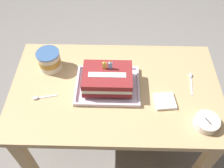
{
  "coord_description": "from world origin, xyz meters",
  "views": [
    {
      "loc": [
        -0.0,
        -0.84,
        1.81
      ],
      "look_at": [
        -0.02,
        0.0,
        0.76
      ],
      "focal_mm": 39.69,
      "sensor_mm": 36.0,
      "label": 1
    }
  ],
  "objects_px": {
    "serving_spoon_near_tray": "(39,98)",
    "foil_tray": "(108,86)",
    "bowl_stack": "(207,122)",
    "napkin_pile": "(165,101)",
    "ice_cream_tub": "(50,60)",
    "serving_spoon_by_bowls": "(191,79)",
    "birthday_cake": "(108,79)"
  },
  "relations": [
    {
      "from": "serving_spoon_near_tray",
      "to": "foil_tray",
      "type": "bearing_deg",
      "value": 13.13
    },
    {
      "from": "bowl_stack",
      "to": "napkin_pile",
      "type": "height_order",
      "value": "bowl_stack"
    },
    {
      "from": "bowl_stack",
      "to": "napkin_pile",
      "type": "xyz_separation_m",
      "value": [
        -0.19,
        0.13,
        -0.01
      ]
    },
    {
      "from": "ice_cream_tub",
      "to": "serving_spoon_near_tray",
      "type": "distance_m",
      "value": 0.23
    },
    {
      "from": "serving_spoon_near_tray",
      "to": "serving_spoon_by_bowls",
      "type": "relative_size",
      "value": 0.82
    },
    {
      "from": "ice_cream_tub",
      "to": "napkin_pile",
      "type": "distance_m",
      "value": 0.69
    },
    {
      "from": "foil_tray",
      "to": "serving_spoon_near_tray",
      "type": "height_order",
      "value": "foil_tray"
    },
    {
      "from": "bowl_stack",
      "to": "serving_spoon_near_tray",
      "type": "xyz_separation_m",
      "value": [
        -0.86,
        0.14,
        -0.02
      ]
    },
    {
      "from": "foil_tray",
      "to": "birthday_cake",
      "type": "xyz_separation_m",
      "value": [
        -0.0,
        0.0,
        0.06
      ]
    },
    {
      "from": "birthday_cake",
      "to": "serving_spoon_near_tray",
      "type": "bearing_deg",
      "value": -166.85
    },
    {
      "from": "birthday_cake",
      "to": "ice_cream_tub",
      "type": "bearing_deg",
      "value": 157.76
    },
    {
      "from": "serving_spoon_by_bowls",
      "to": "napkin_pile",
      "type": "relative_size",
      "value": 1.36
    },
    {
      "from": "bowl_stack",
      "to": "ice_cream_tub",
      "type": "bearing_deg",
      "value": 156.32
    },
    {
      "from": "ice_cream_tub",
      "to": "serving_spoon_by_bowls",
      "type": "distance_m",
      "value": 0.82
    },
    {
      "from": "foil_tray",
      "to": "ice_cream_tub",
      "type": "bearing_deg",
      "value": 157.75
    },
    {
      "from": "foil_tray",
      "to": "birthday_cake",
      "type": "height_order",
      "value": "birthday_cake"
    },
    {
      "from": "ice_cream_tub",
      "to": "serving_spoon_by_bowls",
      "type": "bearing_deg",
      "value": -5.08
    },
    {
      "from": "foil_tray",
      "to": "serving_spoon_by_bowls",
      "type": "bearing_deg",
      "value": 8.03
    },
    {
      "from": "foil_tray",
      "to": "bowl_stack",
      "type": "height_order",
      "value": "bowl_stack"
    },
    {
      "from": "serving_spoon_by_bowls",
      "to": "bowl_stack",
      "type": "bearing_deg",
      "value": -85.91
    },
    {
      "from": "birthday_cake",
      "to": "serving_spoon_by_bowls",
      "type": "relative_size",
      "value": 1.65
    },
    {
      "from": "bowl_stack",
      "to": "ice_cream_tub",
      "type": "height_order",
      "value": "ice_cream_tub"
    },
    {
      "from": "foil_tray",
      "to": "serving_spoon_by_bowls",
      "type": "relative_size",
      "value": 2.21
    },
    {
      "from": "foil_tray",
      "to": "napkin_pile",
      "type": "height_order",
      "value": "foil_tray"
    },
    {
      "from": "birthday_cake",
      "to": "serving_spoon_by_bowls",
      "type": "height_order",
      "value": "birthday_cake"
    },
    {
      "from": "foil_tray",
      "to": "ice_cream_tub",
      "type": "xyz_separation_m",
      "value": [
        -0.34,
        0.14,
        0.05
      ]
    },
    {
      "from": "foil_tray",
      "to": "birthday_cake",
      "type": "distance_m",
      "value": 0.06
    },
    {
      "from": "foil_tray",
      "to": "napkin_pile",
      "type": "bearing_deg",
      "value": -17.47
    },
    {
      "from": "bowl_stack",
      "to": "foil_tray",
      "type": "bearing_deg",
      "value": 155.36
    },
    {
      "from": "foil_tray",
      "to": "serving_spoon_by_bowls",
      "type": "distance_m",
      "value": 0.48
    },
    {
      "from": "foil_tray",
      "to": "serving_spoon_near_tray",
      "type": "bearing_deg",
      "value": -166.87
    },
    {
      "from": "birthday_cake",
      "to": "serving_spoon_by_bowls",
      "type": "bearing_deg",
      "value": 8.02
    }
  ]
}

